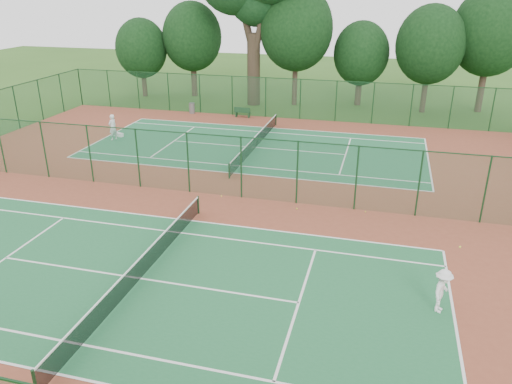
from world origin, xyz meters
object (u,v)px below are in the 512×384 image
player_near (442,291)px  kit_bag (119,135)px  bench (242,112)px  trash_bin (192,108)px  player_far (113,127)px

player_near → kit_bag: 28.28m
bench → kit_bag: bench is taller
bench → trash_bin: bearing=179.7°
player_far → kit_bag: (-0.07, 0.90, -0.84)m
player_near → kit_bag: (-22.43, 17.22, -0.71)m
trash_bin → player_near: bearing=-52.5°
player_near → trash_bin: player_near is taller
kit_bag → player_near: bearing=-16.5°
player_far → bench: player_far is taller
player_far → trash_bin: player_far is taller
player_near → kit_bag: bearing=72.1°
trash_bin → bench: size_ratio=0.63×
player_near → kit_bag: player_near is taller
trash_bin → kit_bag: trash_bin is taller
player_far → trash_bin: (2.61, 9.43, -0.51)m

